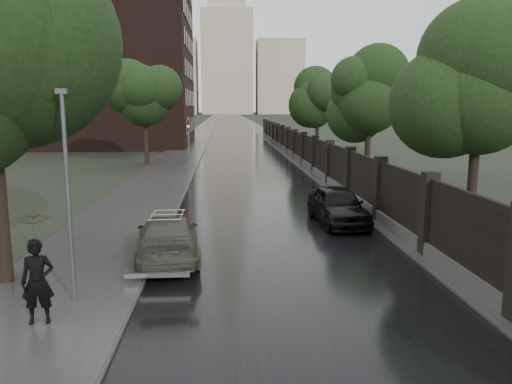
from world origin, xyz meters
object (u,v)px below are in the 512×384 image
traffic_light (189,140)px  volga_sedan (168,238)px  car_right_near (338,205)px  tree_right_b (369,103)px  pedestrian_umbrella (34,236)px  tree_left_far (145,100)px  lamp_post (68,197)px  tree_right_c (318,104)px  tree_right_a (479,100)px

traffic_light → volga_sedan: 19.87m
car_right_near → tree_right_b: bearing=65.3°
traffic_light → volga_sedan: (0.70, -19.78, -1.72)m
traffic_light → pedestrian_umbrella: bearing=-93.4°
tree_left_far → lamp_post: 28.73m
lamp_post → traffic_light: size_ratio=1.28×
tree_right_c → volga_sedan: bearing=-107.7°
tree_right_c → pedestrian_umbrella: (-13.27, -39.69, -2.88)m
tree_right_a → volga_sedan: 12.21m
tree_right_c → tree_right_b: bearing=-90.0°
tree_left_far → car_right_near: 23.52m
tree_left_far → lamp_post: size_ratio=1.45×
volga_sedan → tree_right_c: bearing=-113.9°
tree_right_c → traffic_light: (-11.80, -15.01, -2.55)m
tree_right_a → tree_right_c: (0.00, 32.00, 0.00)m
tree_right_a → volga_sedan: size_ratio=1.50×
tree_right_c → traffic_light: 19.26m
tree_left_far → tree_right_b: tree_left_far is taller
tree_right_a → pedestrian_umbrella: tree_right_a is taller
lamp_post → car_right_near: size_ratio=1.14×
tree_left_far → car_right_near: size_ratio=1.65×
tree_left_far → traffic_light: bearing=-53.5°
tree_left_far → tree_right_c: bearing=32.8°
tree_right_b → traffic_light: size_ratio=1.75×
tree_left_far → pedestrian_umbrella: tree_left_far is taller
tree_left_far → tree_right_b: size_ratio=1.05×
pedestrian_umbrella → tree_right_c: bearing=62.0°
volga_sedan → pedestrian_umbrella: bearing=59.9°
tree_right_a → tree_right_c: size_ratio=1.00×
lamp_post → traffic_light: (1.10, 23.49, -0.27)m
tree_right_c → car_right_near: bearing=-98.9°
tree_right_b → car_right_near: size_ratio=1.57×
tree_right_c → lamp_post: bearing=-108.5°
car_right_near → pedestrian_umbrella: size_ratio=1.56×
tree_right_a → tree_right_b: size_ratio=1.00×
tree_left_far → volga_sedan: (4.40, -24.78, -4.56)m
tree_left_far → volga_sedan: size_ratio=1.58×
tree_right_b → lamp_post: 24.33m
tree_left_far → pedestrian_umbrella: 29.95m
tree_right_b → traffic_light: (-11.80, 2.99, -2.55)m
tree_left_far → pedestrian_umbrella: (2.23, -29.69, -3.18)m
pedestrian_umbrella → tree_left_far: bearing=84.8°
volga_sedan → car_right_near: car_right_near is taller
tree_right_b → tree_left_far: bearing=152.7°
tree_right_b → tree_right_c: (0.00, 18.00, 0.00)m
tree_right_c → lamp_post: size_ratio=1.37×
tree_left_far → traffic_light: 6.84m
tree_right_a → pedestrian_umbrella: bearing=-149.9°
tree_right_a → lamp_post: 14.62m
tree_right_b → pedestrian_umbrella: tree_right_b is taller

